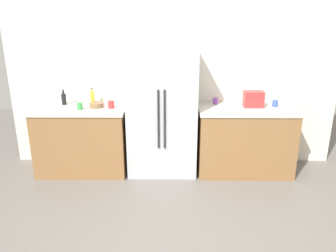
{
  "coord_description": "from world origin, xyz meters",
  "views": [
    {
      "loc": [
        -0.03,
        -2.87,
        2.17
      ],
      "look_at": [
        -0.06,
        0.47,
        1.04
      ],
      "focal_mm": 35.81,
      "sensor_mm": 36.0,
      "label": 1
    }
  ],
  "objects_px": {
    "cup_a": "(111,104)",
    "bowl_a": "(97,105)",
    "refrigerator": "(162,112)",
    "bottle_a": "(92,98)",
    "cup_d": "(80,106)",
    "cup_b": "(275,103)",
    "toaster": "(253,99)",
    "cup_c": "(215,101)",
    "bottle_b": "(64,99)"
  },
  "relations": [
    {
      "from": "toaster",
      "to": "bowl_a",
      "type": "xyz_separation_m",
      "value": [
        -2.16,
        -0.03,
        -0.08
      ]
    },
    {
      "from": "cup_c",
      "to": "cup_d",
      "type": "height_order",
      "value": "cup_d"
    },
    {
      "from": "toaster",
      "to": "cup_c",
      "type": "xyz_separation_m",
      "value": [
        -0.5,
        0.15,
        -0.07
      ]
    },
    {
      "from": "bottle_a",
      "to": "cup_a",
      "type": "bearing_deg",
      "value": -34.5
    },
    {
      "from": "refrigerator",
      "to": "bottle_a",
      "type": "bearing_deg",
      "value": 169.93
    },
    {
      "from": "toaster",
      "to": "bowl_a",
      "type": "bearing_deg",
      "value": -179.08
    },
    {
      "from": "refrigerator",
      "to": "cup_b",
      "type": "bearing_deg",
      "value": 2.38
    },
    {
      "from": "toaster",
      "to": "bottle_a",
      "type": "relative_size",
      "value": 1.11
    },
    {
      "from": "refrigerator",
      "to": "bowl_a",
      "type": "xyz_separation_m",
      "value": [
        -0.9,
        0.02,
        0.1
      ]
    },
    {
      "from": "toaster",
      "to": "bottle_b",
      "type": "height_order",
      "value": "toaster"
    },
    {
      "from": "refrigerator",
      "to": "bottle_b",
      "type": "xyz_separation_m",
      "value": [
        -1.39,
        0.15,
        0.15
      ]
    },
    {
      "from": "refrigerator",
      "to": "cup_a",
      "type": "height_order",
      "value": "refrigerator"
    },
    {
      "from": "bowl_a",
      "to": "bottle_a",
      "type": "bearing_deg",
      "value": 119.19
    },
    {
      "from": "bowl_a",
      "to": "toaster",
      "type": "bearing_deg",
      "value": 0.92
    },
    {
      "from": "bottle_b",
      "to": "toaster",
      "type": "bearing_deg",
      "value": -2.16
    },
    {
      "from": "toaster",
      "to": "bowl_a",
      "type": "height_order",
      "value": "toaster"
    },
    {
      "from": "bottle_a",
      "to": "cup_c",
      "type": "relative_size",
      "value": 2.7
    },
    {
      "from": "cup_a",
      "to": "bottle_a",
      "type": "bearing_deg",
      "value": 145.5
    },
    {
      "from": "refrigerator",
      "to": "bottle_a",
      "type": "relative_size",
      "value": 7.28
    },
    {
      "from": "cup_a",
      "to": "refrigerator",
      "type": "bearing_deg",
      "value": 2.29
    },
    {
      "from": "cup_a",
      "to": "bowl_a",
      "type": "xyz_separation_m",
      "value": [
        -0.21,
        0.05,
        -0.02
      ]
    },
    {
      "from": "bottle_b",
      "to": "cup_c",
      "type": "height_order",
      "value": "bottle_b"
    },
    {
      "from": "cup_d",
      "to": "bowl_a",
      "type": "relative_size",
      "value": 0.49
    },
    {
      "from": "refrigerator",
      "to": "bottle_b",
      "type": "distance_m",
      "value": 1.41
    },
    {
      "from": "toaster",
      "to": "cup_b",
      "type": "distance_m",
      "value": 0.31
    },
    {
      "from": "cup_b",
      "to": "refrigerator",
      "type": "bearing_deg",
      "value": -177.62
    },
    {
      "from": "cup_d",
      "to": "cup_c",
      "type": "bearing_deg",
      "value": 9.38
    },
    {
      "from": "toaster",
      "to": "bottle_a",
      "type": "height_order",
      "value": "bottle_a"
    },
    {
      "from": "bottle_a",
      "to": "cup_c",
      "type": "height_order",
      "value": "bottle_a"
    },
    {
      "from": "cup_c",
      "to": "toaster",
      "type": "bearing_deg",
      "value": -16.55
    },
    {
      "from": "bowl_a",
      "to": "cup_b",
      "type": "bearing_deg",
      "value": 1.05
    },
    {
      "from": "refrigerator",
      "to": "toaster",
      "type": "relative_size",
      "value": 6.55
    },
    {
      "from": "cup_c",
      "to": "cup_a",
      "type": "bearing_deg",
      "value": -170.95
    },
    {
      "from": "bottle_a",
      "to": "cup_b",
      "type": "height_order",
      "value": "bottle_a"
    },
    {
      "from": "bottle_b",
      "to": "cup_d",
      "type": "distance_m",
      "value": 0.39
    },
    {
      "from": "cup_c",
      "to": "bottle_a",
      "type": "bearing_deg",
      "value": -179.11
    },
    {
      "from": "cup_a",
      "to": "cup_c",
      "type": "distance_m",
      "value": 1.47
    },
    {
      "from": "toaster",
      "to": "cup_c",
      "type": "distance_m",
      "value": 0.53
    },
    {
      "from": "refrigerator",
      "to": "bowl_a",
      "type": "height_order",
      "value": "refrigerator"
    },
    {
      "from": "refrigerator",
      "to": "bowl_a",
      "type": "distance_m",
      "value": 0.91
    },
    {
      "from": "bottle_b",
      "to": "bottle_a",
      "type": "bearing_deg",
      "value": 3.1
    },
    {
      "from": "refrigerator",
      "to": "bowl_a",
      "type": "bearing_deg",
      "value": 178.76
    },
    {
      "from": "toaster",
      "to": "cup_c",
      "type": "bearing_deg",
      "value": 163.45
    },
    {
      "from": "cup_d",
      "to": "cup_b",
      "type": "bearing_deg",
      "value": 3.62
    },
    {
      "from": "bottle_a",
      "to": "bottle_b",
      "type": "xyz_separation_m",
      "value": [
        -0.4,
        -0.02,
        -0.01
      ]
    },
    {
      "from": "bottle_b",
      "to": "cup_a",
      "type": "relative_size",
      "value": 2.11
    },
    {
      "from": "cup_b",
      "to": "bowl_a",
      "type": "bearing_deg",
      "value": -178.95
    },
    {
      "from": "bottle_a",
      "to": "cup_c",
      "type": "bearing_deg",
      "value": 0.89
    },
    {
      "from": "cup_c",
      "to": "bowl_a",
      "type": "height_order",
      "value": "cup_c"
    },
    {
      "from": "toaster",
      "to": "cup_d",
      "type": "distance_m",
      "value": 2.36
    }
  ]
}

